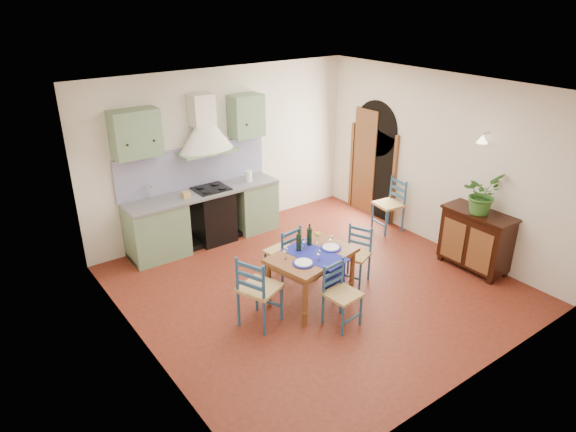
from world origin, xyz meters
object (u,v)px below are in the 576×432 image
object	(u,v)px
sideboard	(476,238)
potted_plant	(482,194)
dining_table	(312,259)
chair_near	(341,294)

from	to	relation	value
sideboard	potted_plant	world-z (taller)	potted_plant
dining_table	potted_plant	bearing A→B (deg)	-16.89
sideboard	potted_plant	xyz separation A→B (m)	(-0.04, -0.00, 0.73)
dining_table	chair_near	xyz separation A→B (m)	(-0.04, -0.62, -0.21)
dining_table	chair_near	size ratio (longest dim) A/B	1.50
chair_near	sideboard	distance (m)	2.59
chair_near	sideboard	size ratio (longest dim) A/B	0.80
chair_near	potted_plant	world-z (taller)	potted_plant
dining_table	chair_near	distance (m)	0.66
sideboard	potted_plant	bearing A→B (deg)	-176.40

